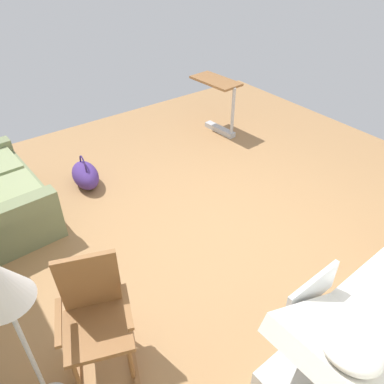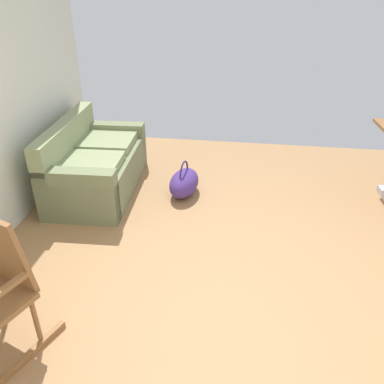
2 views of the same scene
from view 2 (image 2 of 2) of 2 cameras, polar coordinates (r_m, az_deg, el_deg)
name	(u,v)px [view 2 (image 2 of 2)]	position (r m, az deg, el deg)	size (l,w,h in m)	color
ground_plane	(257,302)	(3.40, 9.31, -15.25)	(6.86, 6.86, 0.00)	#9E7247
couch	(95,166)	(4.91, -13.70, 3.60)	(1.64, 0.92, 0.85)	#737D57
duffel_bag	(184,183)	(4.73, -1.15, 1.35)	(0.60, 0.39, 0.43)	#472D7A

